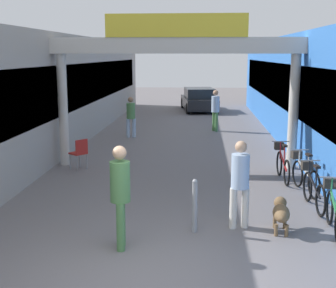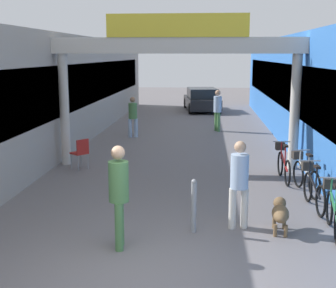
% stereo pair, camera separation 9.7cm
% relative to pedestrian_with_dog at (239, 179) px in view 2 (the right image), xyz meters
% --- Properties ---
extents(ground_plane, '(80.00, 80.00, 0.00)m').
position_rel_pedestrian_with_dog_xyz_m(ground_plane, '(-1.48, -2.15, -0.97)').
color(ground_plane, slate).
extents(storefront_left, '(3.00, 26.00, 3.92)m').
position_rel_pedestrian_with_dog_xyz_m(storefront_left, '(-6.57, 8.85, 0.99)').
color(storefront_left, '#9E9993').
rests_on(storefront_left, ground_plane).
extents(storefront_right, '(3.00, 26.00, 3.92)m').
position_rel_pedestrian_with_dog_xyz_m(storefront_right, '(3.62, 8.85, 0.99)').
color(storefront_right, blue).
rests_on(storefront_right, ground_plane).
extents(arcade_sign_gateway, '(7.40, 0.47, 4.37)m').
position_rel_pedestrian_with_dog_xyz_m(arcade_sign_gateway, '(-1.48, 4.87, 2.17)').
color(arcade_sign_gateway, beige).
rests_on(arcade_sign_gateway, ground_plane).
extents(pedestrian_with_dog, '(0.41, 0.41, 1.69)m').
position_rel_pedestrian_with_dog_xyz_m(pedestrian_with_dog, '(0.00, 0.00, 0.00)').
color(pedestrian_with_dog, silver).
rests_on(pedestrian_with_dog, ground_plane).
extents(pedestrian_companion, '(0.38, 0.39, 1.79)m').
position_rel_pedestrian_with_dog_xyz_m(pedestrian_companion, '(-2.08, -1.11, 0.06)').
color(pedestrian_companion, '#4C7F47').
rests_on(pedestrian_companion, ground_plane).
extents(pedestrian_carrying_crate, '(0.42, 0.42, 1.61)m').
position_rel_pedestrian_with_dog_xyz_m(pedestrian_carrying_crate, '(-3.54, 9.66, -0.05)').
color(pedestrian_carrying_crate, '#A5BFE0').
rests_on(pedestrian_carrying_crate, ground_plane).
extents(pedestrian_elderly_walking, '(0.45, 0.45, 1.77)m').
position_rel_pedestrian_with_dog_xyz_m(pedestrian_elderly_walking, '(-0.16, 11.43, 0.05)').
color(pedestrian_elderly_walking, '#4C7F47').
rests_on(pedestrian_elderly_walking, ground_plane).
extents(dog_on_leash, '(0.38, 0.82, 0.59)m').
position_rel_pedestrian_with_dog_xyz_m(dog_on_leash, '(0.77, -0.11, -0.60)').
color(dog_on_leash, brown).
rests_on(dog_on_leash, ground_plane).
extents(bicycle_green_nearest, '(0.46, 1.69, 0.98)m').
position_rel_pedestrian_with_dog_xyz_m(bicycle_green_nearest, '(1.73, -0.08, -0.53)').
color(bicycle_green_nearest, black).
rests_on(bicycle_green_nearest, ground_plane).
extents(bicycle_black_second, '(0.46, 1.69, 0.98)m').
position_rel_pedestrian_with_dog_xyz_m(bicycle_black_second, '(1.68, 1.38, -0.53)').
color(bicycle_black_second, black).
rests_on(bicycle_black_second, ground_plane).
extents(bicycle_silver_third, '(0.48, 1.67, 0.98)m').
position_rel_pedestrian_with_dog_xyz_m(bicycle_silver_third, '(1.74, 2.54, -0.53)').
color(bicycle_silver_third, black).
rests_on(bicycle_silver_third, ground_plane).
extents(bicycle_red_farthest, '(0.46, 1.69, 0.98)m').
position_rel_pedestrian_with_dog_xyz_m(bicycle_red_farthest, '(1.40, 3.64, -0.53)').
color(bicycle_red_farthest, black).
rests_on(bicycle_red_farthest, ground_plane).
extents(bollard_post_metal, '(0.10, 0.10, 1.02)m').
position_rel_pedestrian_with_dog_xyz_m(bollard_post_metal, '(-0.84, -0.29, -0.45)').
color(bollard_post_metal, gray).
rests_on(bollard_post_metal, ground_plane).
extents(cafe_chair_red_nearer, '(0.56, 0.56, 0.89)m').
position_rel_pedestrian_with_dog_xyz_m(cafe_chair_red_nearer, '(-4.20, 4.27, -0.43)').
color(cafe_chair_red_nearer, gray).
rests_on(cafe_chair_red_nearer, ground_plane).
extents(parked_car_black, '(2.28, 4.20, 1.33)m').
position_rel_pedestrian_with_dog_xyz_m(parked_car_black, '(-0.91, 18.69, -0.32)').
color(parked_car_black, black).
rests_on(parked_car_black, ground_plane).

